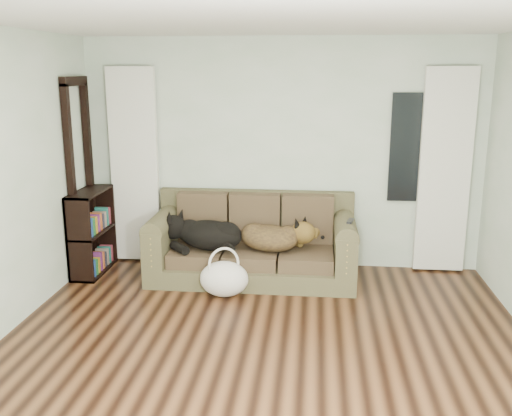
# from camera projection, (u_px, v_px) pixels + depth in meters

# --- Properties ---
(floor) EXTENTS (5.00, 5.00, 0.00)m
(floor) POSITION_uv_depth(u_px,v_px,m) (260.00, 370.00, 4.37)
(floor) COLOR black
(floor) RESTS_ON ground
(ceiling) EXTENTS (5.00, 5.00, 0.00)m
(ceiling) POSITION_uv_depth(u_px,v_px,m) (260.00, 14.00, 3.75)
(ceiling) COLOR white
(ceiling) RESTS_ON ground
(wall_back) EXTENTS (4.50, 0.04, 2.60)m
(wall_back) POSITION_uv_depth(u_px,v_px,m) (281.00, 154.00, 6.47)
(wall_back) COLOR silver
(wall_back) RESTS_ON ground
(curtain_left) EXTENTS (0.55, 0.08, 2.25)m
(curtain_left) POSITION_uv_depth(u_px,v_px,m) (135.00, 166.00, 6.61)
(curtain_left) COLOR white
(curtain_left) RESTS_ON ground
(curtain_right) EXTENTS (0.55, 0.08, 2.25)m
(curtain_right) POSITION_uv_depth(u_px,v_px,m) (445.00, 172.00, 6.25)
(curtain_right) COLOR white
(curtain_right) RESTS_ON ground
(window_pane) EXTENTS (0.50, 0.03, 1.20)m
(window_pane) POSITION_uv_depth(u_px,v_px,m) (413.00, 148.00, 6.27)
(window_pane) COLOR black
(window_pane) RESTS_ON wall_back
(door_casing) EXTENTS (0.07, 0.60, 2.10)m
(door_casing) POSITION_uv_depth(u_px,v_px,m) (81.00, 180.00, 6.32)
(door_casing) COLOR black
(door_casing) RESTS_ON ground
(sofa) EXTENTS (2.22, 0.96, 0.91)m
(sofa) POSITION_uv_depth(u_px,v_px,m) (252.00, 239.00, 6.20)
(sofa) COLOR #343024
(sofa) RESTS_ON floor
(dog_black_lab) EXTENTS (0.88, 0.76, 0.31)m
(dog_black_lab) POSITION_uv_depth(u_px,v_px,m) (206.00, 237.00, 6.17)
(dog_black_lab) COLOR black
(dog_black_lab) RESTS_ON sofa
(dog_shepherd) EXTENTS (0.80, 0.68, 0.30)m
(dog_shepherd) POSITION_uv_depth(u_px,v_px,m) (273.00, 237.00, 6.11)
(dog_shepherd) COLOR black
(dog_shepherd) RESTS_ON sofa
(tv_remote) EXTENTS (0.08, 0.17, 0.02)m
(tv_remote) POSITION_uv_depth(u_px,v_px,m) (350.00, 221.00, 5.84)
(tv_remote) COLOR black
(tv_remote) RESTS_ON sofa
(tote_bag) EXTENTS (0.57, 0.49, 0.36)m
(tote_bag) POSITION_uv_depth(u_px,v_px,m) (224.00, 281.00, 5.77)
(tote_bag) COLOR white
(tote_bag) RESTS_ON floor
(bookshelf) EXTENTS (0.38, 0.78, 0.94)m
(bookshelf) POSITION_uv_depth(u_px,v_px,m) (92.00, 229.00, 6.38)
(bookshelf) COLOR black
(bookshelf) RESTS_ON floor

